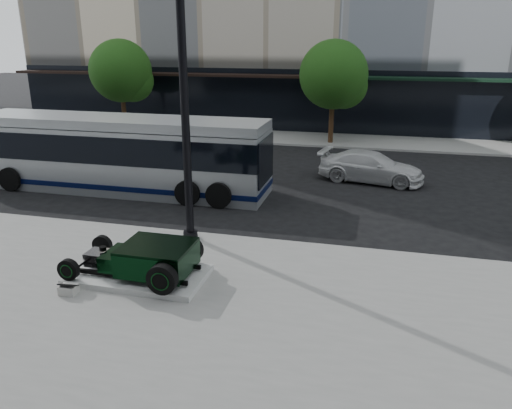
% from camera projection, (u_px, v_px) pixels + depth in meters
% --- Properties ---
extents(ground, '(120.00, 120.00, 0.00)m').
position_uv_depth(ground, '(261.00, 218.00, 17.12)').
color(ground, black).
rests_on(ground, ground).
extents(sidewalk_far, '(70.00, 4.00, 0.12)m').
position_uv_depth(sidewalk_far, '(315.00, 139.00, 29.96)').
color(sidewalk_far, gray).
rests_on(sidewalk_far, ground).
extents(street_trees, '(29.80, 3.80, 5.70)m').
position_uv_depth(street_trees, '(336.00, 77.00, 27.66)').
color(street_trees, black).
rests_on(street_trees, sidewalk_far).
extents(display_plinth, '(3.40, 1.80, 0.15)m').
position_uv_depth(display_plinth, '(139.00, 275.00, 12.61)').
color(display_plinth, silver).
rests_on(display_plinth, sidewalk_near).
extents(hot_rod, '(3.22, 2.00, 0.81)m').
position_uv_depth(hot_rod, '(150.00, 258.00, 12.38)').
color(hot_rod, black).
rests_on(hot_rod, display_plinth).
extents(info_plaque, '(0.42, 0.32, 0.31)m').
position_uv_depth(info_plaque, '(68.00, 289.00, 11.80)').
color(info_plaque, silver).
rests_on(info_plaque, sidewalk_near).
extents(lamppost, '(0.44, 0.44, 7.93)m').
position_uv_depth(lamppost, '(185.00, 117.00, 13.99)').
color(lamppost, black).
rests_on(lamppost, sidewalk_near).
extents(transit_bus, '(12.12, 2.88, 2.92)m').
position_uv_depth(transit_bus, '(119.00, 153.00, 19.93)').
color(transit_bus, '#A7ACB0').
rests_on(transit_bus, ground).
extents(white_sedan, '(4.65, 2.53, 1.28)m').
position_uv_depth(white_sedan, '(371.00, 167.00, 21.27)').
color(white_sedan, silver).
rests_on(white_sedan, ground).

